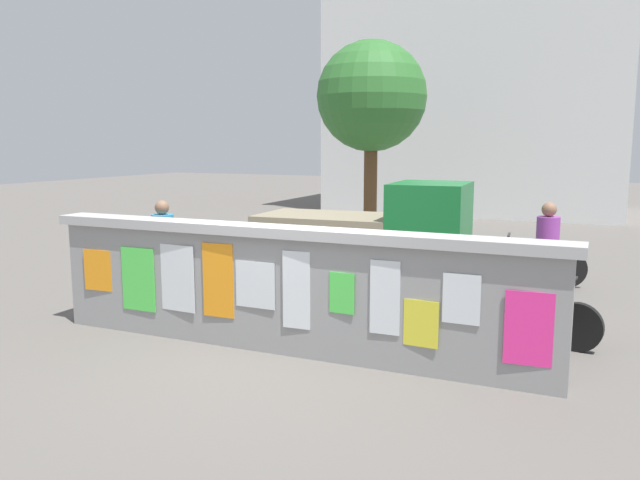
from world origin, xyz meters
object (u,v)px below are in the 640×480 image
bicycle_near (535,265)px  person_bystander (547,244)px  motorcycle (520,306)px  person_walking (163,241)px  tree_roadside (371,97)px  auto_rickshaw_truck (372,237)px

bicycle_near → person_bystander: 1.68m
motorcycle → person_bystander: (0.16, 1.89, 0.52)m
bicycle_near → person_walking: person_walking is taller
person_bystander → tree_roadside: (-4.91, 5.92, 2.69)m
person_bystander → bicycle_near: bearing=100.2°
person_walking → person_bystander: size_ratio=1.00×
auto_rickshaw_truck → person_bystander: auto_rickshaw_truck is taller
auto_rickshaw_truck → bicycle_near: size_ratio=2.15×
tree_roadside → person_walking: bearing=-94.3°
bicycle_near → tree_roadside: (-4.63, 4.38, 3.31)m
person_bystander → tree_roadside: bearing=129.7°
motorcycle → person_walking: 5.38m
motorcycle → person_bystander: size_ratio=1.17×
auto_rickshaw_truck → bicycle_near: 2.96m
auto_rickshaw_truck → tree_roadside: tree_roadside is taller
person_bystander → person_walking: bearing=-159.1°
person_walking → tree_roadside: tree_roadside is taller
tree_roadside → auto_rickshaw_truck: bearing=-70.3°
person_bystander → tree_roadside: tree_roadside is taller
auto_rickshaw_truck → person_bystander: size_ratio=2.27×
auto_rickshaw_truck → person_bystander: 2.86m
motorcycle → bicycle_near: 3.43m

